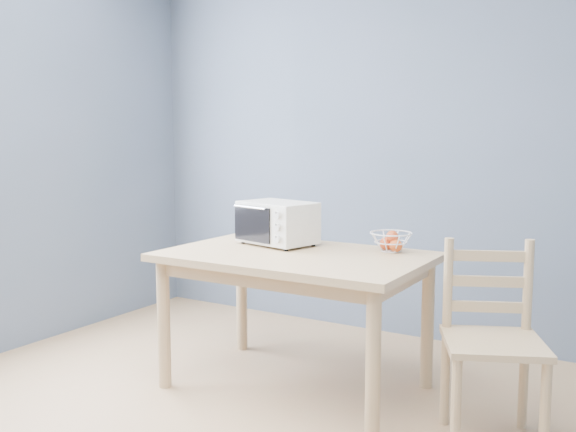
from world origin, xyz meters
The scene contains 5 objects.
room centered at (0.00, 0.00, 1.30)m, with size 4.01×4.51×2.61m.
dining_table centered at (-0.11, 1.05, 0.65)m, with size 1.40×0.90×0.75m.
toaster_oven centered at (-0.35, 1.23, 0.88)m, with size 0.48×0.39×0.25m.
fruit_basket centered at (0.32, 1.35, 0.81)m, with size 0.23×0.23×0.12m.
dining_chair centered at (0.96, 0.96, 0.45)m, with size 0.56×0.56×0.91m.
Camera 1 is at (1.61, -1.89, 1.37)m, focal length 40.00 mm.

